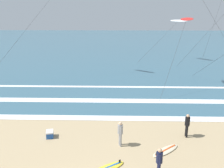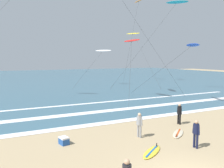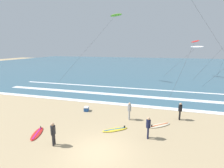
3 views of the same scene
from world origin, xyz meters
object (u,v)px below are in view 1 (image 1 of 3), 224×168
kite_red_far_left (187,19)px  cooler_box (50,134)px  surfboard_near_water (165,150)px  surfer_left_near (187,123)px  kite_white_low_near (179,21)px  surfer_left_far (120,132)px  surfboard_foreground_flat (107,168)px  surfer_mid_group (159,160)px

kite_red_far_left → cooler_box: 17.76m
surfboard_near_water → cooler_box: size_ratio=2.86×
surfer_left_near → kite_white_low_near: kite_white_low_near is taller
kite_red_far_left → surfer_left_far: bearing=-118.5°
kite_red_far_left → surfboard_foreground_flat: bearing=-116.8°
surfboard_near_water → surfboard_foreground_flat: bearing=-152.4°
surfer_left_near → surfboard_near_water: surfer_left_near is taller
surfer_left_far → kite_white_low_near: (9.64, 27.51, 5.51)m
surfer_left_far → surfboard_foreground_flat: (-0.70, -2.35, -0.91)m
surfboard_near_water → kite_white_low_near: (6.95, 28.08, 6.42)m
surfboard_foreground_flat → surfboard_near_water: size_ratio=1.03×
surfer_left_far → cooler_box: bearing=168.7°
surfer_left_near → surfboard_foreground_flat: size_ratio=0.78×
surfboard_foreground_flat → kite_white_low_near: kite_white_low_near is taller
surfboard_near_water → kite_red_far_left: bearing=72.5°
surfer_mid_group → surfer_left_far: 3.45m
kite_white_low_near → surfer_left_near: bearing=-101.3°
surfer_mid_group → surfboard_foreground_flat: (-2.60, 0.53, -0.91)m
surfer_left_far → kite_red_far_left: kite_red_far_left is taller
surfer_left_near → kite_red_far_left: 13.18m
surfer_mid_group → surfer_left_far: (-1.90, 2.88, 0.00)m
surfer_left_near → surfboard_near_water: size_ratio=0.80×
surfboard_near_water → kite_white_low_near: kite_white_low_near is taller
kite_red_far_left → surfboard_near_water: bearing=-107.5°
surfboard_foreground_flat → surfboard_near_water: bearing=27.6°
kite_white_low_near → surfer_mid_group: bearing=-104.3°
surfboard_near_water → kite_white_low_near: bearing=76.1°
surfer_left_far → cooler_box: (-4.62, 0.92, -0.74)m
surfer_left_near → kite_red_far_left: kite_red_far_left is taller
kite_white_low_near → cooler_box: bearing=-118.2°
surfer_left_near → surfer_mid_group: size_ratio=1.00×
surfer_left_near → kite_white_low_near: 27.37m
surfer_mid_group → surfboard_foreground_flat: 2.80m
kite_red_far_left → kite_white_low_near: bearing=79.4°
surfer_left_near → cooler_box: 9.04m
kite_white_low_near → surfboard_near_water: bearing=-103.9°
surfboard_foreground_flat → kite_red_far_left: 18.17m
surfer_left_far → surfer_left_near: bearing=15.5°
surfer_left_far → kite_white_low_near: bearing=70.7°
surfer_left_far → kite_white_low_near: size_ratio=0.20×
surfer_mid_group → surfboard_near_water: (0.79, 2.31, -0.91)m
surfboard_near_water → surfer_left_near: bearing=46.7°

